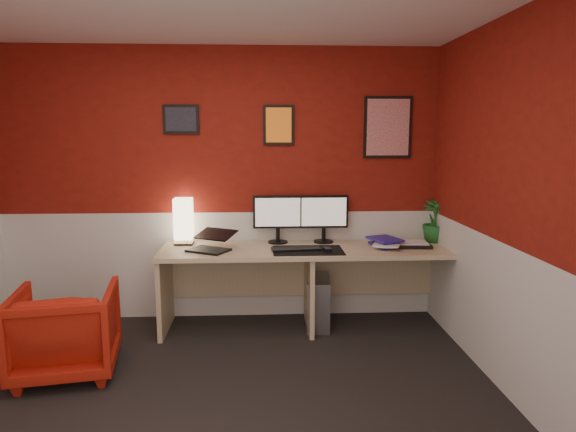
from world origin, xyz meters
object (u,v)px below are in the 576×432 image
Objects in this scene: potted_plant at (434,221)px; laptop at (208,239)px; monitor_right at (324,211)px; zen_tray at (410,245)px; pc_tower at (318,302)px; desk at (309,288)px; shoji_lamp at (184,222)px; armchair at (66,331)px; monitor_left at (278,212)px.

laptop is at bearing -172.08° from potted_plant.
zen_tray is (0.75, -0.20, -0.28)m from monitor_right.
pc_tower is (0.96, 0.11, -0.61)m from laptop.
desk is 5.78× the size of pc_tower.
shoji_lamp is 0.40m from laptop.
desk is 0.71m from monitor_right.
pc_tower is at bearing -166.56° from armchair.
potted_plant is at bearing -1.23° from monitor_right.
monitor_left reaches higher than shoji_lamp.
potted_plant is (1.03, -0.02, -0.09)m from monitor_right.
armchair reaches higher than pc_tower.
armchair is (-0.96, -0.70, -0.52)m from laptop.
pc_tower is at bearing 36.09° from laptop.
laptop is 0.73× the size of pc_tower.
monitor_left is at bearing 0.75° from shoji_lamp.
laptop is (0.25, -0.30, -0.09)m from shoji_lamp.
monitor_right is at bearing 46.19° from laptop.
armchair is at bearing -152.38° from pc_tower.
shoji_lamp is 1.28m from monitor_right.
monitor_left is at bearing 170.03° from zen_tray.
monitor_right is (1.28, 0.01, 0.09)m from shoji_lamp.
armchair is at bearing -156.98° from desk.
potted_plant is at bearing 13.69° from pc_tower.
zen_tray is at bearing -15.30° from monitor_right.
desk is 6.50× the size of shoji_lamp.
monitor_left is at bearing -156.63° from armchair.
zen_tray is (2.03, -0.19, -0.18)m from shoji_lamp.
armchair is (-1.92, -0.81, 0.09)m from pc_tower.
pc_tower is at bearing -109.42° from monitor_right.
pc_tower is at bearing 22.46° from desk.
zen_tray is 0.78× the size of pc_tower.
desk is at bearing -11.16° from shoji_lamp.
armchair is (-1.56, -1.01, -0.70)m from monitor_left.
potted_plant reaches higher than pc_tower.
monitor_right is (0.42, -0.00, 0.00)m from monitor_left.
armchair is (-1.99, -1.01, -0.70)m from monitor_right.
desk is 1.00m from laptop.
potted_plant is at bearing 33.24° from zen_tray.
zen_tray is 0.89× the size of potted_plant.
potted_plant is (1.18, 0.21, 0.56)m from desk.
potted_plant is (2.05, 0.29, 0.09)m from laptop.
monitor_left is 1.29× the size of pc_tower.
shoji_lamp is 1.37m from armchair.
laptop is at bearing -168.79° from pc_tower.
monitor_right reaches higher than laptop.
monitor_left reaches higher than laptop.
laptop is (-0.87, -0.08, 0.47)m from desk.
laptop is 0.94× the size of zen_tray.
armchair is at bearing -114.28° from laptop.
monitor_left is (0.85, 0.01, 0.09)m from shoji_lamp.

